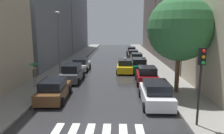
{
  "coord_description": "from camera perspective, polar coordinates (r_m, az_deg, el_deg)",
  "views": [
    {
      "loc": [
        1.06,
        -8.68,
        5.46
      ],
      "look_at": [
        0.33,
        15.15,
        0.97
      ],
      "focal_mm": 33.28,
      "sensor_mm": 36.0,
      "label": 1
    }
  ],
  "objects": [
    {
      "name": "ground_plane",
      "position": [
        33.16,
        -0.11,
        1.15
      ],
      "size": [
        28.0,
        72.0,
        0.04
      ],
      "primitive_type": "cube",
      "color": "#2A2A2C"
    },
    {
      "name": "sidewalk_left",
      "position": [
        33.97,
        -11.14,
        1.34
      ],
      "size": [
        3.0,
        72.0,
        0.15
      ],
      "primitive_type": "cube",
      "color": "gray",
      "rests_on": "ground"
    },
    {
      "name": "sidewalk_right",
      "position": [
        33.57,
        11.05,
        1.23
      ],
      "size": [
        3.0,
        72.0,
        0.15
      ],
      "primitive_type": "cube",
      "color": "gray",
      "rests_on": "ground"
    },
    {
      "name": "crosswalk_stripes",
      "position": [
        11.51,
        -3.93,
        -17.67
      ],
      "size": [
        4.95,
        2.2,
        0.01
      ],
      "color": "silver",
      "rests_on": "ground"
    },
    {
      "name": "building_left_mid",
      "position": [
        34.02,
        -19.39,
        10.94
      ],
      "size": [
        6.0,
        17.75,
        11.95
      ],
      "primitive_type": "cube",
      "color": "slate",
      "rests_on": "ground"
    },
    {
      "name": "building_left_far",
      "position": [
        52.87,
        -11.81,
        14.11
      ],
      "size": [
        6.0,
        20.4,
        17.68
      ],
      "primitive_type": "cube",
      "color": "slate",
      "rests_on": "ground"
    },
    {
      "name": "building_right_far",
      "position": [
        51.43,
        13.44,
        16.56
      ],
      "size": [
        6.0,
        18.55,
        21.98
      ],
      "primitive_type": "cube",
      "color": "#564C47",
      "rests_on": "ground"
    },
    {
      "name": "parked_car_left_nearest",
      "position": [
        16.7,
        -15.67,
        -6.11
      ],
      "size": [
        2.19,
        4.53,
        1.61
      ],
      "rotation": [
        0.0,
        0.0,
        1.61
      ],
      "color": "brown",
      "rests_on": "ground"
    },
    {
      "name": "parked_car_left_second",
      "position": [
        22.05,
        -10.78,
        -1.65
      ],
      "size": [
        2.01,
        4.57,
        1.79
      ],
      "rotation": [
        0.0,
        0.0,
        1.57
      ],
      "color": "#474C51",
      "rests_on": "ground"
    },
    {
      "name": "parked_car_left_third",
      "position": [
        27.42,
        -8.47,
        0.62
      ],
      "size": [
        2.12,
        4.04,
        1.57
      ],
      "rotation": [
        0.0,
        0.0,
        1.56
      ],
      "color": "silver",
      "rests_on": "ground"
    },
    {
      "name": "parked_car_right_nearest",
      "position": [
        15.5,
        11.95,
        -7.13
      ],
      "size": [
        2.18,
        4.56,
        1.68
      ],
      "rotation": [
        0.0,
        0.0,
        1.57
      ],
      "color": "silver",
      "rests_on": "ground"
    },
    {
      "name": "parked_car_right_second",
      "position": [
        20.98,
        9.54,
        -2.33
      ],
      "size": [
        2.23,
        4.11,
        1.71
      ],
      "rotation": [
        0.0,
        0.0,
        1.54
      ],
      "color": "maroon",
      "rests_on": "ground"
    },
    {
      "name": "parked_car_right_third",
      "position": [
        26.65,
        7.42,
        0.5
      ],
      "size": [
        2.26,
        4.78,
        1.71
      ],
      "rotation": [
        0.0,
        0.0,
        1.53
      ],
      "color": "#0C4C2D",
      "rests_on": "ground"
    },
    {
      "name": "parked_car_right_fourth",
      "position": [
        32.62,
        6.76,
        2.31
      ],
      "size": [
        2.14,
        4.67,
        1.63
      ],
      "rotation": [
        0.0,
        0.0,
        1.54
      ],
      "color": "brown",
      "rests_on": "ground"
    },
    {
      "name": "parked_car_right_fifth",
      "position": [
        38.15,
        5.85,
        3.48
      ],
      "size": [
        2.23,
        4.67,
        1.54
      ],
      "rotation": [
        0.0,
        0.0,
        1.53
      ],
      "color": "#474C51",
      "rests_on": "ground"
    },
    {
      "name": "parked_car_right_sixth",
      "position": [
        43.43,
        5.32,
        4.41
      ],
      "size": [
        2.03,
        4.74,
        1.63
      ],
      "rotation": [
        0.0,
        0.0,
        1.56
      ],
      "color": "brown",
      "rests_on": "ground"
    },
    {
      "name": "taxi_midroad",
      "position": [
        26.1,
        3.59,
        0.27
      ],
      "size": [
        2.19,
        4.56,
        1.81
      ],
      "rotation": [
        0.0,
        0.0,
        1.54
      ],
      "color": "yellow",
      "rests_on": "ground"
    },
    {
      "name": "pedestrian_foreground",
      "position": [
        20.17,
        -20.53,
        -0.81
      ],
      "size": [
        1.02,
        1.02,
        2.11
      ],
      "rotation": [
        0.0,
        0.0,
        6.0
      ],
      "color": "gray",
      "rests_on": "sidewalk_left"
    },
    {
      "name": "street_tree_right",
      "position": [
        17.77,
        18.12,
        9.96
      ],
      "size": [
        5.22,
        5.22,
        7.88
      ],
      "color": "#513823",
      "rests_on": "sidewalk_right"
    },
    {
      "name": "traffic_light_right_corner",
      "position": [
        11.94,
        23.3,
        -0.72
      ],
      "size": [
        0.3,
        0.42,
        4.3
      ],
      "color": "black",
      "rests_on": "sidewalk_right"
    },
    {
      "name": "lamp_post_left",
      "position": [
        23.87,
        -14.45,
        7.36
      ],
      "size": [
        0.6,
        0.28,
        7.08
      ],
      "color": "#595B60",
      "rests_on": "sidewalk_left"
    }
  ]
}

